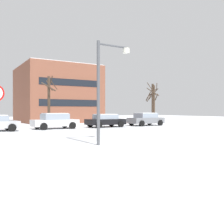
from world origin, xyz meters
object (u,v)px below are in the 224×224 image
object	(u,v)px
parked_car_black	(105,120)
parked_car_gray	(146,119)
street_lamp	(105,81)
parked_car_white	(55,121)

from	to	relation	value
parked_car_black	parked_car_gray	bearing A→B (deg)	0.61
street_lamp	parked_car_gray	bearing A→B (deg)	44.84
street_lamp	parked_car_black	bearing A→B (deg)	60.55
street_lamp	parked_car_black	world-z (taller)	street_lamp
street_lamp	parked_car_gray	xyz separation A→B (m)	(11.97, 11.90, -2.49)
parked_car_white	parked_car_gray	size ratio (longest dim) A/B	1.02
parked_car_gray	parked_car_white	bearing A→B (deg)	179.01
street_lamp	parked_car_white	size ratio (longest dim) A/B	1.23
street_lamp	parked_car_gray	size ratio (longest dim) A/B	1.25
parked_car_white	street_lamp	bearing A→B (deg)	-96.65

